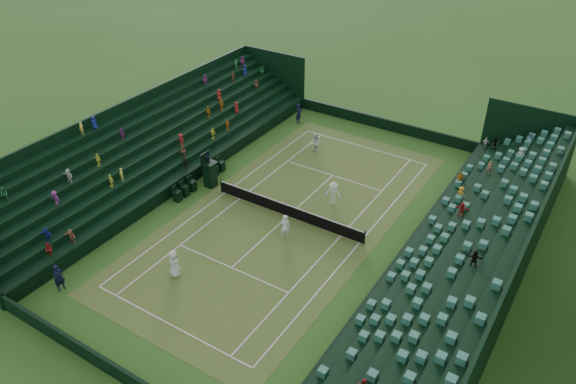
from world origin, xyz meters
name	(u,v)px	position (x,y,z in m)	size (l,w,h in m)	color
ground	(288,216)	(0.00, 0.00, 0.00)	(160.00, 160.00, 0.00)	#2B561B
court_surface	(288,216)	(0.00, 0.00, 0.01)	(12.97, 26.77, 0.01)	#376B23
perimeter_wall_north	(384,124)	(0.00, 15.88, 0.50)	(17.17, 0.20, 1.00)	black
perimeter_wall_south	(112,369)	(0.00, -15.88, 0.50)	(17.17, 0.20, 1.00)	black
perimeter_wall_east	(404,253)	(8.48, 0.00, 0.50)	(0.20, 31.77, 1.00)	black
perimeter_wall_west	(193,176)	(-8.48, 0.00, 0.50)	(0.20, 31.77, 1.00)	black
north_grandstand	(475,263)	(12.66, 0.00, 1.55)	(6.60, 32.00, 4.90)	black
south_grandstand	(150,149)	(-12.66, 0.00, 1.55)	(6.60, 32.00, 4.90)	black
tennis_net	(288,210)	(0.00, 0.00, 0.53)	(11.67, 0.10, 1.06)	black
umpire_chair	(210,171)	(-7.00, 0.25, 1.28)	(0.95, 0.95, 2.99)	black
courtside_chairs	(200,180)	(-7.73, -0.09, 0.43)	(0.53, 5.50, 1.15)	black
player_near_west	(174,264)	(-2.40, -8.75, 0.91)	(0.89, 0.58, 1.82)	white
player_near_east	(285,227)	(1.17, -2.18, 0.92)	(0.67, 0.44, 1.84)	white
player_far_west	(315,143)	(-2.99, 8.88, 0.85)	(0.82, 0.64, 1.69)	white
player_far_east	(333,193)	(1.81, 3.10, 0.86)	(1.10, 0.64, 1.71)	white
line_judge_north	(299,113)	(-7.04, 12.86, 0.94)	(0.69, 0.45, 1.89)	black
line_judge_south	(59,278)	(-7.15, -13.17, 0.87)	(0.64, 0.42, 1.74)	black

